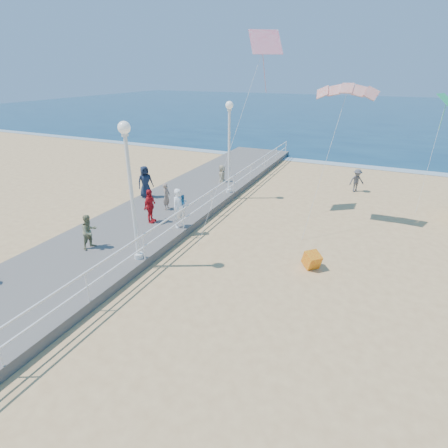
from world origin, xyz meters
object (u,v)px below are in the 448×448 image
at_px(lamp_post_far, 229,139).
at_px(spectator_4, 145,182).
at_px(spectator_3, 150,206).
at_px(toddler_held, 183,202).
at_px(beach_walker_c, 222,176).
at_px(spectator_6, 167,196).
at_px(woman_holding_toddler, 179,208).
at_px(box_kite, 312,261).
at_px(spectator_1, 89,232).
at_px(lamp_post_mid, 130,179).
at_px(beach_walker_a, 357,181).

height_order(lamp_post_far, spectator_4, lamp_post_far).
distance_m(spectator_3, spectator_4, 3.87).
height_order(toddler_held, beach_walker_c, toddler_held).
distance_m(spectator_6, beach_walker_c, 5.89).
distance_m(lamp_post_far, woman_holding_toddler, 6.15).
bearing_deg(woman_holding_toddler, toddler_held, -20.63).
bearing_deg(spectator_6, spectator_4, 51.24).
relative_size(lamp_post_far, spectator_6, 3.71).
bearing_deg(spectator_3, beach_walker_c, -9.32).
distance_m(beach_walker_c, box_kite, 11.18).
xyz_separation_m(spectator_6, box_kite, (8.25, -2.26, -0.82)).
bearing_deg(woman_holding_toddler, spectator_1, 170.07).
bearing_deg(toddler_held, lamp_post_far, 25.40).
distance_m(lamp_post_mid, woman_holding_toddler, 4.03).
xyz_separation_m(beach_walker_c, box_kite, (7.68, -8.11, -0.46)).
xyz_separation_m(woman_holding_toddler, box_kite, (6.41, -0.54, -1.05)).
bearing_deg(spectator_1, lamp_post_mid, -79.55).
height_order(toddler_held, spectator_3, spectator_3).
bearing_deg(lamp_post_mid, woman_holding_toddler, 90.87).
bearing_deg(lamp_post_mid, spectator_1, -177.92).
bearing_deg(woman_holding_toddler, spectator_4, 78.93).
xyz_separation_m(lamp_post_mid, beach_walker_a, (7.01, 13.61, -2.91)).
relative_size(spectator_3, beach_walker_c, 1.11).
bearing_deg(spectator_1, lamp_post_far, -6.21).
height_order(lamp_post_mid, spectator_6, lamp_post_mid).
distance_m(lamp_post_far, spectator_1, 9.72).
bearing_deg(lamp_post_mid, box_kite, 23.52).
distance_m(woman_holding_toddler, toddler_held, 0.34).
height_order(lamp_post_far, beach_walker_c, lamp_post_far).
relative_size(lamp_post_far, spectator_1, 3.58).
relative_size(spectator_6, beach_walker_c, 0.94).
height_order(spectator_6, beach_walker_c, spectator_6).
height_order(spectator_6, beach_walker_a, spectator_6).
xyz_separation_m(toddler_held, beach_walker_c, (-1.43, 7.42, -0.86)).
bearing_deg(woman_holding_toddler, beach_walker_a, -10.02).
bearing_deg(spectator_6, woman_holding_toddler, -144.07).
xyz_separation_m(lamp_post_far, woman_holding_toddler, (-0.05, -5.69, -2.31)).
bearing_deg(lamp_post_far, spectator_6, -115.45).
xyz_separation_m(lamp_post_far, spectator_4, (-4.09, -2.82, -2.33)).
bearing_deg(spectator_1, woman_holding_toddler, -25.92).
bearing_deg(lamp_post_far, beach_walker_c, 125.28).
distance_m(toddler_held, spectator_3, 1.80).
distance_m(lamp_post_far, box_kite, 9.52).
bearing_deg(spectator_6, spectator_1, 163.69).
distance_m(lamp_post_mid, spectator_1, 3.45).
distance_m(spectator_4, box_kite, 11.04).
height_order(lamp_post_mid, lamp_post_far, same).
bearing_deg(spectator_6, beach_walker_a, -57.05).
height_order(woman_holding_toddler, toddler_held, woman_holding_toddler).
bearing_deg(spectator_1, spectator_3, -4.07).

